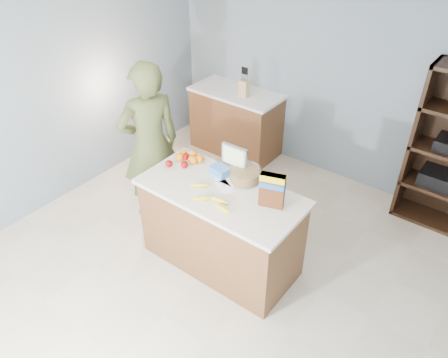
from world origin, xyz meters
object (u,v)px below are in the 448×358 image
Objects in this scene: person at (150,145)px; tv at (235,157)px; counter_peninsula at (221,230)px; cereal_box at (272,188)px.

tv is (1.00, 0.15, 0.14)m from person.
counter_peninsula is 0.73m from tv.
tv is at bearing 104.92° from counter_peninsula.
tv reaches higher than counter_peninsula.
cereal_box reaches higher than counter_peninsula.
cereal_box is at bearing -22.81° from tv.
cereal_box is (0.57, -0.24, 0.03)m from tv.
person is 1.02m from tv.
person is at bearing -171.50° from tv.
person is 1.59m from cereal_box.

